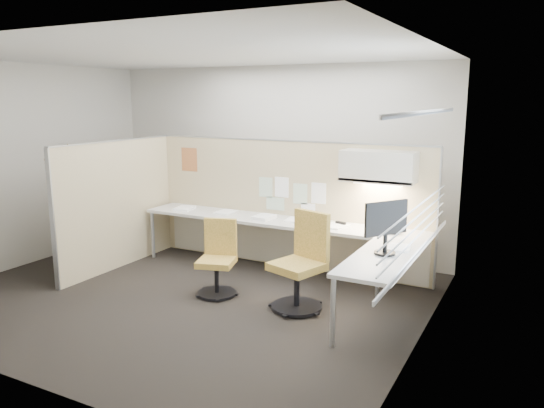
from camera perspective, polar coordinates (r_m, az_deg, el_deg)
The scene contains 28 objects.
floor at distance 6.55m, azimuth -9.22°, elevation -9.66°, with size 5.50×4.50×0.01m, color black.
ceiling at distance 6.14m, azimuth -10.08°, elevation 15.64°, with size 5.50×4.50×0.01m, color white.
wall_back at distance 8.08m, azimuth 0.05°, elevation 4.76°, with size 5.50×0.02×2.80m, color beige.
wall_front at distance 4.64m, azimuth -26.62°, elevation -1.40°, with size 5.50×0.02×2.80m, color beige.
wall_left at distance 8.14m, azimuth -25.29°, elevation 3.73°, with size 0.02×4.50×2.80m, color beige.
wall_right at distance 5.05m, azimuth 16.12°, elevation 0.32°, with size 0.02×4.50×2.80m, color beige.
window_pane at distance 5.03m, azimuth 15.94°, elevation 2.02°, with size 0.01×2.80×1.30m, color #ADBBC9.
partition_back at distance 7.35m, azimuth 1.51°, elevation -0.06°, with size 4.10×0.06×1.75m, color tan.
partition_left at distance 7.62m, azimuth -16.25°, elevation -0.09°, with size 0.06×2.20×1.75m, color tan.
desk at distance 6.83m, azimuth 2.62°, elevation -3.29°, with size 4.00×2.07×0.73m.
overhead_bin at distance 6.57m, azimuth 11.38°, elevation 3.98°, with size 0.90×0.36×0.38m, color beige.
task_light_strip at distance 6.60m, azimuth 11.31°, elevation 2.17°, with size 0.60×0.06×0.02m, color #FFEABF.
pinned_papers at distance 7.25m, azimuth 1.96°, elevation 1.06°, with size 1.01×0.00×0.47m.
poster at distance 8.06m, azimuth -8.88°, elevation 4.75°, with size 0.28×0.00×0.35m, color orange.
chair_left at distance 6.41m, azimuth -5.84°, elevation -6.05°, with size 0.52×0.53×0.89m.
chair_right at distance 5.94m, azimuth 3.23°, elevation -6.56°, with size 0.63×0.65×1.07m.
monitor at distance 5.57m, azimuth 12.16°, elevation -2.13°, with size 0.33×0.46×0.56m.
phone at distance 6.54m, azimuth 12.55°, elevation -2.60°, with size 0.25×0.24×0.12m.
stapler at distance 6.80m, azimuth 7.40°, elevation -2.11°, with size 0.14×0.04×0.05m, color black.
tape_dispenser at distance 6.64m, azimuth 11.04°, elevation -2.52°, with size 0.10×0.06×0.06m, color black.
coat_hook at distance 7.02m, azimuth -21.74°, elevation 3.00°, with size 0.18×0.49×1.46m.
paper_stack_0 at distance 7.82m, azimuth -9.39°, elevation -0.47°, with size 0.23×0.30×0.03m, color white.
paper_stack_1 at distance 7.54m, azimuth -4.96°, elevation -0.85°, with size 0.23×0.30×0.02m, color white.
paper_stack_2 at distance 7.12m, azimuth -0.85°, elevation -1.43°, with size 0.23×0.30×0.05m, color white.
paper_stack_3 at distance 7.04m, azimuth 2.51°, elevation -1.71°, with size 0.23×0.30×0.02m, color white.
paper_stack_4 at distance 6.73m, azimuth 6.44°, elevation -2.35°, with size 0.23×0.30×0.02m, color white.
paper_stack_5 at distance 5.89m, azimuth 13.50°, elevation -4.59°, with size 0.23×0.30×0.02m, color white.
paper_stack_6 at distance 6.74m, azimuth 7.01°, elevation -2.37°, with size 0.23×0.30×0.02m, color white.
Camera 1 is at (3.71, -4.87, 2.33)m, focal length 35.00 mm.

